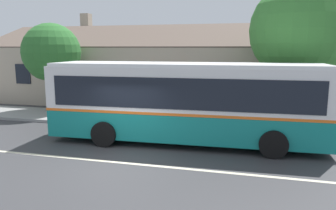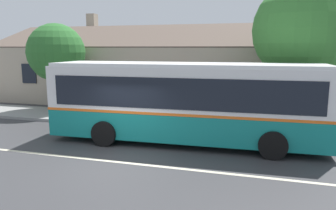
{
  "view_description": "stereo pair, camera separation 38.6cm",
  "coord_description": "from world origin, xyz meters",
  "views": [
    {
      "loc": [
        4.47,
        -9.73,
        3.82
      ],
      "look_at": [
        1.25,
        2.51,
        1.59
      ],
      "focal_mm": 35.0,
      "sensor_mm": 36.0,
      "label": 1
    },
    {
      "loc": [
        4.84,
        -9.62,
        3.82
      ],
      "look_at": [
        1.25,
        2.51,
        1.59
      ],
      "focal_mm": 35.0,
      "sensor_mm": 36.0,
      "label": 2
    }
  ],
  "objects": [
    {
      "name": "community_building",
      "position": [
        -2.79,
        13.68,
        2.02
      ],
      "size": [
        22.14,
        9.81,
        6.47
      ],
      "color": "tan",
      "rests_on": "ground"
    },
    {
      "name": "bench_by_building",
      "position": [
        -3.37,
        5.7,
        0.56
      ],
      "size": [
        1.53,
        0.51,
        0.94
      ],
      "color": "brown",
      "rests_on": "sidewalk_far"
    },
    {
      "name": "transit_bus",
      "position": [
        1.87,
        2.9,
        1.72
      ],
      "size": [
        10.95,
        3.05,
        3.21
      ],
      "color": "#147F7A",
      "rests_on": "ground"
    },
    {
      "name": "street_tree_secondary",
      "position": [
        -7.05,
        7.12,
        3.41
      ],
      "size": [
        3.34,
        3.34,
        5.21
      ],
      "color": "#4C3828",
      "rests_on": "ground"
    },
    {
      "name": "street_tree_primary",
      "position": [
        6.64,
        7.15,
        4.5
      ],
      "size": [
        4.77,
        4.77,
        6.99
      ],
      "color": "#4C3828",
      "rests_on": "ground"
    },
    {
      "name": "lane_divider_stripe",
      "position": [
        0.0,
        0.0,
        0.0
      ],
      "size": [
        60.0,
        0.16,
        0.01
      ],
      "primitive_type": "cube",
      "color": "beige",
      "rests_on": "ground"
    },
    {
      "name": "ground_plane",
      "position": [
        0.0,
        0.0,
        0.0
      ],
      "size": [
        300.0,
        300.0,
        0.0
      ],
      "primitive_type": "plane",
      "color": "#38383A"
    },
    {
      "name": "sidewalk_far",
      "position": [
        0.0,
        6.0,
        0.07
      ],
      "size": [
        60.0,
        3.0,
        0.15
      ],
      "primitive_type": "cube",
      "color": "gray",
      "rests_on": "ground"
    }
  ]
}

